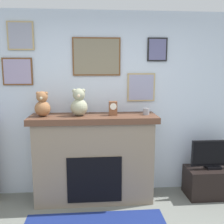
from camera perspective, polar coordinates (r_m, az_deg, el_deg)
back_wall at (r=3.73m, az=-1.88°, el=1.83°), size 5.20×0.15×2.60m
fireplace at (r=3.59m, az=-4.01°, el=-10.08°), size 1.70×0.55×1.20m
tv_stand at (r=4.07m, az=21.35°, el=-14.30°), size 0.74×0.40×0.41m
television at (r=3.93m, az=21.72°, el=-8.84°), size 0.64×0.14×0.41m
candle_jar at (r=3.49m, az=7.64°, el=0.13°), size 0.08×0.08×0.09m
mantel_clock at (r=3.41m, az=0.23°, el=0.84°), size 0.11×0.08×0.19m
teddy_bear_cream at (r=3.45m, az=-15.25°, el=1.50°), size 0.20×0.20×0.33m
teddy_bear_grey at (r=3.40m, az=-7.37°, el=1.89°), size 0.23×0.23×0.36m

